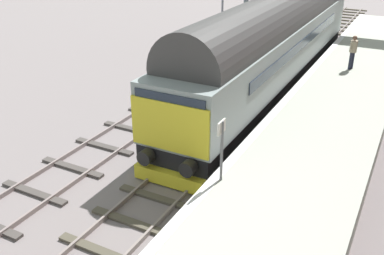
{
  "coord_description": "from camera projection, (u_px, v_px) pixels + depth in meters",
  "views": [
    {
      "loc": [
        6.1,
        -14.58,
        7.61
      ],
      "look_at": [
        0.2,
        -3.36,
        1.6
      ],
      "focal_mm": 41.0,
      "sensor_mm": 36.0,
      "label": 1
    }
  ],
  "objects": [
    {
      "name": "station_platform",
      "position": [
        319.0,
        139.0,
        15.75
      ],
      "size": [
        4.0,
        44.0,
        1.01
      ],
      "color": "#ABB1A0",
      "rests_on": "ground"
    },
    {
      "name": "waiting_passenger",
      "position": [
        353.0,
        49.0,
        21.07
      ],
      "size": [
        0.45,
        0.48,
        1.64
      ],
      "rotation": [
        0.0,
        0.0,
        1.16
      ],
      "color": "#272A3C",
      "rests_on": "station_platform"
    },
    {
      "name": "ground_plane",
      "position": [
        227.0,
        131.0,
        17.48
      ],
      "size": [
        140.0,
        140.0,
        0.0
      ],
      "primitive_type": "plane",
      "color": "slate",
      "rests_on": "ground"
    },
    {
      "name": "track_main",
      "position": [
        227.0,
        130.0,
        17.46
      ],
      "size": [
        2.5,
        60.0,
        0.15
      ],
      "color": "gray",
      "rests_on": "ground"
    },
    {
      "name": "track_adjacent_west",
      "position": [
        154.0,
        114.0,
        18.9
      ],
      "size": [
        2.5,
        60.0,
        0.15
      ],
      "color": "gray",
      "rests_on": "ground"
    },
    {
      "name": "platform_number_sign",
      "position": [
        222.0,
        141.0,
        11.81
      ],
      "size": [
        0.1,
        0.44,
        1.8
      ],
      "color": "slate",
      "rests_on": "station_platform"
    },
    {
      "name": "diesel_locomotive",
      "position": [
        274.0,
        40.0,
        20.74
      ],
      "size": [
        2.74,
        20.13,
        4.68
      ],
      "color": "black",
      "rests_on": "ground"
    }
  ]
}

